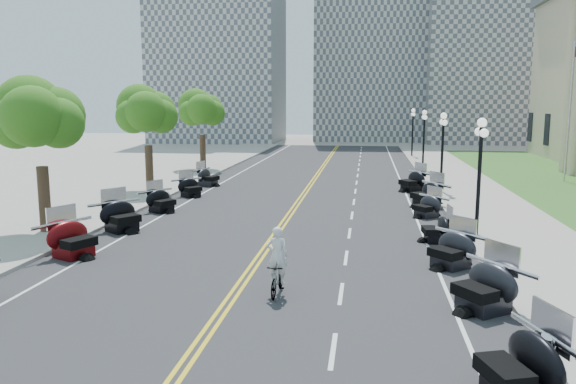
{
  "coord_description": "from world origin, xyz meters",
  "views": [
    {
      "loc": [
        3.88,
        -20.35,
        5.74
      ],
      "look_at": [
        0.63,
        2.75,
        2.0
      ],
      "focal_mm": 35.0,
      "sensor_mm": 36.0,
      "label": 1
    }
  ],
  "objects_px": {
    "flagpole": "(569,113)",
    "cyclist_rider": "(277,234)",
    "bicycle": "(277,279)",
    "motorcycle_n_3": "(520,363)"
  },
  "relations": [
    {
      "from": "flagpole",
      "to": "cyclist_rider",
      "type": "xyz_separation_m",
      "value": [
        -16.7,
        -26.35,
        -3.13
      ]
    },
    {
      "from": "flagpole",
      "to": "bicycle",
      "type": "xyz_separation_m",
      "value": [
        -16.7,
        -26.35,
        -4.5
      ]
    },
    {
      "from": "bicycle",
      "to": "cyclist_rider",
      "type": "xyz_separation_m",
      "value": [
        0.0,
        0.0,
        1.37
      ]
    },
    {
      "from": "motorcycle_n_3",
      "to": "bicycle",
      "type": "height_order",
      "value": "motorcycle_n_3"
    },
    {
      "from": "cyclist_rider",
      "to": "flagpole",
      "type": "bearing_deg",
      "value": -122.37
    },
    {
      "from": "motorcycle_n_3",
      "to": "bicycle",
      "type": "distance_m",
      "value": 7.72
    },
    {
      "from": "flagpole",
      "to": "cyclist_rider",
      "type": "relative_size",
      "value": 5.7
    },
    {
      "from": "bicycle",
      "to": "cyclist_rider",
      "type": "relative_size",
      "value": 0.94
    },
    {
      "from": "bicycle",
      "to": "cyclist_rider",
      "type": "height_order",
      "value": "cyclist_rider"
    },
    {
      "from": "motorcycle_n_3",
      "to": "bicycle",
      "type": "relative_size",
      "value": 1.3
    }
  ]
}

